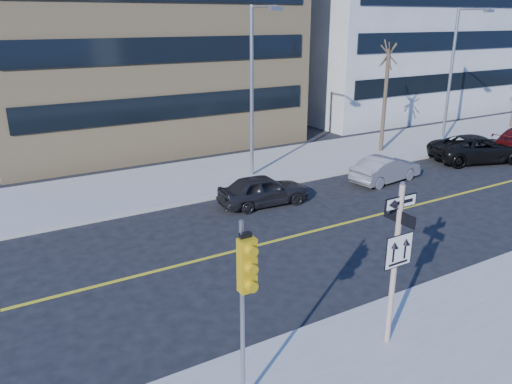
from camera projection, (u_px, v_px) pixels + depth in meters
ground at (323, 299)px, 14.22m from camera, size 120.00×120.00×0.00m
far_sidewalk at (430, 139)px, 32.57m from camera, size 66.00×6.00×0.15m
road_centerline at (476, 190)px, 23.21m from camera, size 40.00×0.14×0.01m
sign_pole at (396, 256)px, 11.37m from camera, size 0.92×0.92×4.06m
traffic_signal at (246, 280)px, 9.14m from camera, size 0.32×0.45×4.00m
parked_car_a at (263, 190)px, 21.19m from camera, size 1.87×4.01×1.33m
parked_car_b at (386, 169)px, 24.21m from camera, size 1.81×4.00×1.27m
parked_car_c at (478, 149)px, 27.61m from camera, size 4.03×5.80×1.47m
streetlight_a at (254, 82)px, 23.32m from camera, size 0.55×2.25×8.00m
streetlight_b at (455, 68)px, 30.01m from camera, size 0.55×2.25×8.00m
street_tree_west at (389, 57)px, 27.81m from camera, size 1.80×1.80×6.35m
building_grey_mid at (378, 19)px, 42.76m from camera, size 20.00×16.00×15.00m
building_grey_far at (500, 14)px, 55.08m from camera, size 18.00×18.00×16.00m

